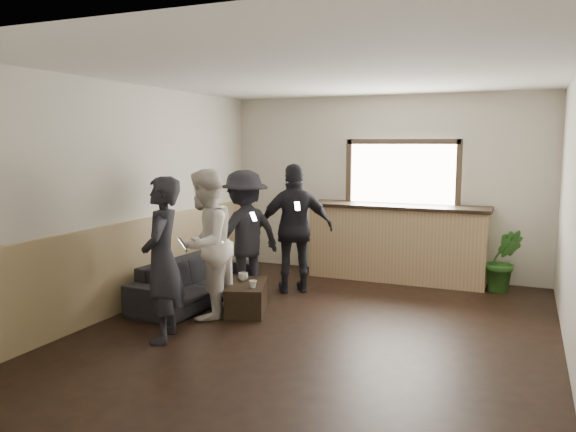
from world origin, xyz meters
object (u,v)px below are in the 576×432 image
at_px(sofa, 196,281).
at_px(person_d, 295,229).
at_px(coffee_table, 247,297).
at_px(person_c, 244,234).
at_px(cup_a, 243,276).
at_px(bar_counter, 397,238).
at_px(cup_b, 253,284).
at_px(person_b, 205,244).
at_px(person_a, 162,259).
at_px(potted_plant, 503,260).

distance_m(sofa, person_d, 1.52).
relative_size(coffee_table, person_c, 0.46).
bearing_deg(sofa, cup_a, -85.10).
relative_size(bar_counter, sofa, 1.39).
xyz_separation_m(cup_b, person_b, (-0.51, -0.22, 0.49)).
bearing_deg(person_d, bar_counter, -162.46).
xyz_separation_m(coffee_table, cup_a, (-0.11, 0.12, 0.23)).
height_order(cup_b, person_b, person_b).
distance_m(cup_a, person_a, 1.45).
xyz_separation_m(cup_b, person_d, (0.03, 1.25, 0.50)).
bearing_deg(person_c, sofa, -13.07).
xyz_separation_m(sofa, potted_plant, (3.67, 2.10, 0.16)).
bearing_deg(cup_a, person_c, 115.20).
height_order(bar_counter, person_b, bar_counter).
relative_size(cup_b, person_d, 0.05).
bearing_deg(person_a, bar_counter, 133.87).
distance_m(coffee_table, cup_a, 0.28).
height_order(sofa, person_a, person_a).
bearing_deg(sofa, person_c, -37.19).
xyz_separation_m(sofa, person_b, (0.45, -0.49, 0.60)).
distance_m(potted_plant, person_c, 3.61).
height_order(coffee_table, person_d, person_d).
height_order(coffee_table, cup_b, cup_b).
height_order(coffee_table, person_b, person_b).
xyz_separation_m(bar_counter, sofa, (-2.15, -2.25, -0.36)).
bearing_deg(cup_a, person_d, 72.24).
bearing_deg(person_d, cup_b, 58.07).
distance_m(sofa, cup_b, 1.01).
bearing_deg(cup_a, cup_b, -45.15).
relative_size(cup_a, person_b, 0.07).
bearing_deg(person_b, person_c, 172.61).
xyz_separation_m(cup_a, person_d, (0.31, 0.97, 0.49)).
height_order(bar_counter, person_d, bar_counter).
distance_m(bar_counter, potted_plant, 1.54).
height_order(bar_counter, sofa, bar_counter).
distance_m(bar_counter, person_c, 2.44).
bearing_deg(potted_plant, cup_a, -144.92).
distance_m(bar_counter, person_a, 3.98).
height_order(person_a, person_b, person_b).
distance_m(coffee_table, person_b, 0.87).
bearing_deg(cup_b, person_a, -115.36).
bearing_deg(cup_a, coffee_table, -47.18).
relative_size(cup_a, person_c, 0.07).
bearing_deg(person_c, bar_counter, 164.40).
distance_m(person_b, person_d, 1.56).
height_order(cup_a, potted_plant, potted_plant).
bearing_deg(coffee_table, bar_counter, 60.36).
bearing_deg(potted_plant, sofa, -150.22).
bearing_deg(potted_plant, person_c, -153.65).
height_order(person_a, person_d, person_d).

